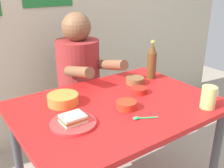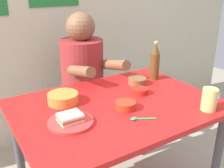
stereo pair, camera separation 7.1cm
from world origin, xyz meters
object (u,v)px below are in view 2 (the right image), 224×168
Objects in this scene: beer_mug at (210,99)px; beer_bottle at (155,62)px; sauce_bowl_chili at (125,105)px; plate_orange at (71,122)px; sandwich at (70,118)px; dining_table at (117,118)px; person_seated at (83,67)px; stool at (84,115)px.

beer_mug is 0.48× the size of beer_bottle.
beer_mug is at bearing -33.55° from sauce_bowl_chili.
plate_orange is 0.72m from beer_mug.
beer_mug reaches higher than sandwich.
dining_table is 0.52m from beer_bottle.
person_seated is 0.70m from sauce_bowl_chili.
beer_bottle is (0.06, 0.51, 0.06)m from beer_mug.
plate_orange is (-0.40, -0.68, -0.02)m from person_seated.
beer_mug is at bearing -74.00° from stool.
beer_bottle is 0.51m from sauce_bowl_chili.
sauce_bowl_chili is (0.01, -0.08, 0.12)m from dining_table.
plate_orange is at bearing 177.72° from sauce_bowl_chili.
sauce_bowl_chili is at bearing -147.94° from beer_bottle.
person_seated is 3.27× the size of plate_orange.
beer_bottle reaches higher than dining_table.
beer_bottle is at bearing 19.07° from sandwich.
stool is 3.57× the size of beer_mug.
stool is at bearing 82.56° from sauce_bowl_chili.
person_seated reaches higher than beer_mug.
sauce_bowl_chili reaches higher than stool.
person_seated is 0.55m from beer_bottle.
stool is 0.91m from sandwich.
sauce_bowl_chili is at bearing 146.45° from beer_mug.
sauce_bowl_chili is at bearing -2.28° from plate_orange.
dining_table is 0.51m from beer_mug.
dining_table is at bearing 139.40° from beer_mug.
sandwich is (-0.40, -0.68, 0.01)m from person_seated.
dining_table is 10.00× the size of sandwich.
beer_mug is at bearing -96.85° from beer_bottle.
beer_bottle is (0.33, -0.44, 0.51)m from stool.
plate_orange is at bearing 180.00° from sandwich.
dining_table is 5.00× the size of plate_orange.
person_seated is at bearing 106.18° from beer_mug.
person_seated reaches higher than beer_bottle.
plate_orange is 0.84× the size of beer_bottle.
beer_bottle reaches higher than sauce_bowl_chili.
sandwich is 0.78m from beer_bottle.
person_seated is 0.79m from plate_orange.
plate_orange is 2.00× the size of sandwich.
person_seated is 5.71× the size of beer_mug.
person_seated is 6.54× the size of sauce_bowl_chili.
stool is 0.63× the size of person_seated.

